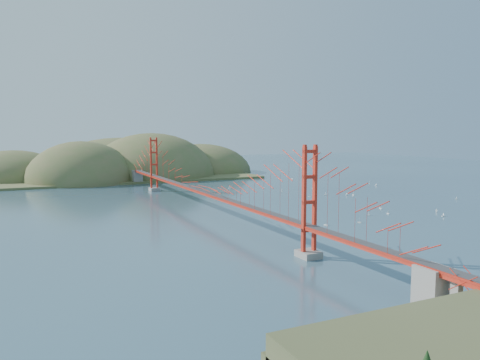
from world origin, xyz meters
name	(u,v)px	position (x,y,z in m)	size (l,w,h in m)	color
ground	(204,212)	(0.00, 0.00, 0.00)	(320.00, 320.00, 0.00)	#314F62
bridge	(203,169)	(0.00, 0.18, 7.01)	(2.20, 94.40, 12.00)	gray
promontory	(461,322)	(0.00, -48.50, 0.12)	(9.00, 6.00, 0.24)	#59544C
fort	(457,309)	(0.40, -47.80, 0.67)	(3.70, 2.30, 1.75)	maroon
far_headlands	(127,175)	(2.21, 68.52, 0.00)	(84.00, 58.00, 25.00)	brown
sailboat_3	(264,188)	(23.84, 23.74, 0.13)	(0.49, 0.42, 0.56)	white
sailboat_10	(326,224)	(11.46, -17.24, 0.15)	(0.63, 0.63, 0.71)	white
sailboat_8	(347,195)	(33.57, 6.20, 0.14)	(0.54, 0.52, 0.61)	white
sailboat_16	(309,196)	(25.18, 7.30, 0.14)	(0.61, 0.61, 0.64)	white
sailboat_15	(292,178)	(40.80, 38.73, 0.15)	(0.57, 0.63, 0.71)	white
sailboat_9	(369,183)	(51.70, 20.31, 0.15)	(0.65, 0.65, 0.69)	white
sailboat_2	(443,216)	(31.79, -19.38, 0.14)	(0.54, 0.50, 0.61)	white
sailboat_7	(313,187)	(34.16, 19.07, 0.15)	(0.61, 0.55, 0.69)	white
sailboat_5	(353,195)	(34.63, 5.43, 0.16)	(0.60, 0.66, 0.74)	white
sailboat_14	(381,208)	(28.22, -9.59, 0.16)	(0.57, 0.65, 0.74)	white
sailboat_6	(369,215)	(22.04, -13.74, 0.14)	(0.60, 0.60, 0.63)	white
sailboat_17	(376,185)	(50.71, 16.79, 0.14)	(0.52, 0.46, 0.59)	white
sailboat_1	(326,194)	(29.88, 8.28, 0.15)	(0.63, 0.63, 0.68)	white
sailboat_4	(282,191)	(24.58, 16.90, 0.16)	(0.67, 0.67, 0.73)	white
sailboat_0	(388,213)	(25.78, -13.94, 0.15)	(0.49, 0.56, 0.64)	white
sailboat_11	(456,199)	(48.97, -7.48, 0.13)	(0.54, 0.54, 0.56)	white
sailboat_12	(230,188)	(16.73, 27.03, 0.16)	(0.64, 0.61, 0.72)	white
sailboat_13	(436,211)	(33.88, -16.19, 0.14)	(0.56, 0.56, 0.61)	white
sailboat_extra_0	(359,222)	(16.90, -17.73, 0.15)	(0.65, 0.65, 0.69)	white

